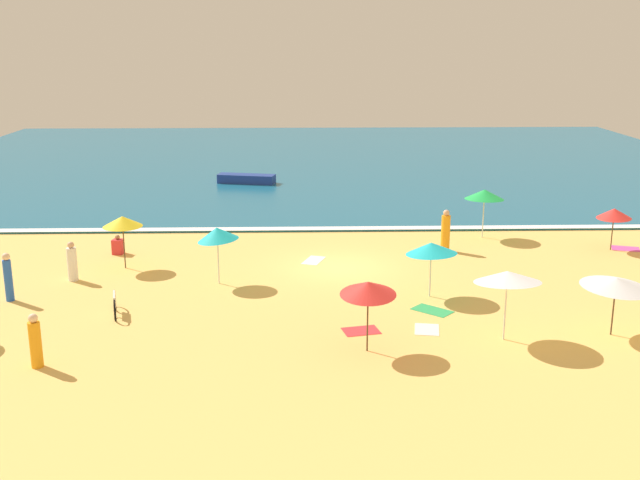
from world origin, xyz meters
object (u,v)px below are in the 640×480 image
(beach_umbrella_4, at_px, (368,288))
(small_boat_0, at_px, (247,179))
(beach_umbrella_1, at_px, (217,234))
(beachgoer_5, at_px, (35,342))
(beach_umbrella_9, at_px, (614,213))
(beachgoer_0, at_px, (118,246))
(beach_umbrella_6, at_px, (484,194))
(beachgoer_2, at_px, (72,262))
(beach_umbrella_7, at_px, (122,221))
(beach_umbrella_2, at_px, (616,283))
(beach_umbrella_8, at_px, (431,248))
(beach_umbrella_5, at_px, (507,277))
(beachgoer_1, at_px, (8,277))
(parked_bicycle, at_px, (115,304))
(beachgoer_4, at_px, (446,232))

(beach_umbrella_4, height_order, small_boat_0, beach_umbrella_4)
(beach_umbrella_1, relative_size, beachgoer_5, 1.42)
(beach_umbrella_9, xyz_separation_m, beachgoer_0, (-21.87, -0.05, -1.32))
(beach_umbrella_6, distance_m, small_boat_0, 18.44)
(beachgoer_2, distance_m, beachgoer_5, 8.24)
(beach_umbrella_9, bearing_deg, beachgoer_0, -179.86)
(beach_umbrella_4, bearing_deg, beach_umbrella_7, 136.14)
(beach_umbrella_2, bearing_deg, beachgoer_2, 161.84)
(beach_umbrella_6, height_order, beach_umbrella_8, beach_umbrella_6)
(beach_umbrella_5, distance_m, beachgoer_0, 17.69)
(beachgoer_1, bearing_deg, parked_bicycle, -20.26)
(beach_umbrella_1, xyz_separation_m, small_boat_0, (-0.28, 20.52, -1.59))
(beach_umbrella_5, xyz_separation_m, beachgoer_0, (-14.34, 10.21, -1.71))
(beach_umbrella_4, height_order, beachgoer_4, beach_umbrella_4)
(beach_umbrella_2, bearing_deg, parked_bicycle, 171.94)
(beach_umbrella_6, relative_size, beachgoer_1, 1.35)
(beach_umbrella_1, xyz_separation_m, beach_umbrella_6, (11.80, 6.70, 0.10))
(beach_umbrella_6, distance_m, beach_umbrella_9, 5.75)
(beach_umbrella_8, bearing_deg, beach_umbrella_6, 65.06)
(beach_umbrella_5, relative_size, beachgoer_4, 1.35)
(beach_umbrella_9, bearing_deg, beach_umbrella_2, -111.82)
(parked_bicycle, xyz_separation_m, beachgoer_0, (-1.62, 7.61, -0.02))
(beach_umbrella_2, relative_size, beachgoer_5, 1.90)
(beach_umbrella_2, height_order, beachgoer_4, beach_umbrella_2)
(beach_umbrella_1, height_order, beach_umbrella_4, beach_umbrella_1)
(parked_bicycle, relative_size, beachgoer_1, 1.00)
(beach_umbrella_8, height_order, beachgoer_0, beach_umbrella_8)
(beachgoer_0, bearing_deg, beachgoer_2, -103.34)
(beach_umbrella_8, height_order, beachgoer_4, beach_umbrella_8)
(beachgoer_4, distance_m, beachgoer_5, 18.46)
(beach_umbrella_4, relative_size, beachgoer_2, 1.46)
(beach_umbrella_2, xyz_separation_m, beachgoer_1, (-20.37, 3.82, -0.85))
(beach_umbrella_6, relative_size, beach_umbrella_8, 0.91)
(small_boat_0, bearing_deg, beachgoer_1, -107.52)
(beachgoer_2, bearing_deg, parked_bicycle, -56.90)
(beach_umbrella_8, distance_m, parked_bicycle, 11.29)
(beach_umbrella_7, bearing_deg, beach_umbrella_1, -27.86)
(beach_umbrella_7, relative_size, small_boat_0, 0.58)
(beach_umbrella_1, distance_m, small_boat_0, 20.59)
(beach_umbrella_2, relative_size, beachgoer_2, 1.98)
(beach_umbrella_2, relative_size, beach_umbrella_9, 1.46)
(beach_umbrella_4, height_order, beach_umbrella_6, beach_umbrella_6)
(beach_umbrella_5, relative_size, beachgoer_2, 1.61)
(beachgoer_2, xyz_separation_m, beachgoer_4, (15.31, 3.85, 0.15))
(beach_umbrella_4, xyz_separation_m, beachgoer_4, (4.44, 11.09, -1.12))
(beachgoer_1, distance_m, beachgoer_2, 2.84)
(beachgoer_2, relative_size, beachgoer_5, 0.96)
(beachgoer_0, xyz_separation_m, beachgoer_4, (14.42, 0.10, 0.52))
(beach_umbrella_2, bearing_deg, beach_umbrella_7, 155.60)
(beach_umbrella_6, relative_size, beachgoer_0, 2.81)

